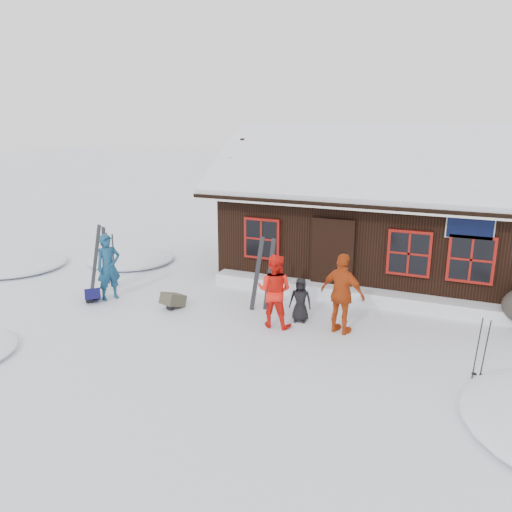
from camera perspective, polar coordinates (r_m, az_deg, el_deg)
The scene contains 14 objects.
ground at distance 11.54m, azimuth 0.99°, elevation -7.60°, with size 120.00×120.00×0.00m, color white.
mountain_hut at distance 15.31m, azimuth 13.49°, elevation 3.87°, with size 8.90×6.09×4.42m.
snow_drift at distance 13.08m, azimuth 10.92°, elevation -4.27°, with size 7.60×0.60×0.35m, color white.
snow_mounds at distance 12.75m, azimuth 11.16°, elevation -5.64°, with size 20.60×13.20×0.48m.
skier_teal at distance 13.31m, azimuth -16.50°, elevation -1.22°, with size 0.62×0.41×1.71m, color navy.
skier_orange_left at distance 11.08m, azimuth 2.12°, elevation -3.98°, with size 0.81×0.63×1.67m, color red.
skier_orange_right at distance 10.86m, azimuth 9.84°, elevation -4.30°, with size 1.04×0.43×1.78m, color #B63F12.
skier_crouched at distance 11.48m, azimuth 5.09°, elevation -5.02°, with size 0.51×0.33×1.03m, color black.
ski_pair_left at distance 13.93m, azimuth -17.43°, elevation -0.37°, with size 0.74×0.23×1.89m.
ski_pair_mid at distance 14.40m, azimuth -16.11°, elevation -0.52°, with size 0.43×0.30×1.54m.
ski_pair_right at distance 11.97m, azimuth 0.82°, elevation -2.21°, with size 0.66×0.20×1.88m.
ski_poles at distance 9.81m, azimuth 24.34°, elevation -9.78°, with size 0.21×0.11×1.19m.
backpack_blue at distance 13.45m, azimuth -18.17°, elevation -4.40°, with size 0.38×0.50×0.27m, color #111045.
backpack_olive at distance 12.52m, azimuth -9.46°, elevation -5.24°, with size 0.40×0.53×0.29m, color #464332.
Camera 1 is at (4.07, -9.83, 4.47)m, focal length 35.00 mm.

